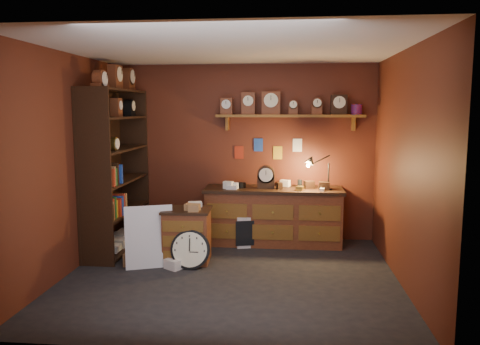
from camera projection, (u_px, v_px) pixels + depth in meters
name	position (u px, v px, depth m)	size (l,w,h in m)	color
floor	(230.00, 276.00, 5.69)	(4.00, 4.00, 0.00)	black
room_shell	(235.00, 134.00, 5.56)	(4.02, 3.62, 2.71)	#5D2616
shelving_unit	(114.00, 163.00, 6.66)	(0.47, 1.60, 2.58)	black
workbench	(273.00, 213.00, 7.03)	(2.06, 0.66, 1.36)	brown
low_cabinet	(187.00, 233.00, 6.21)	(0.65, 0.55, 0.80)	brown
big_round_clock	(190.00, 250.00, 5.95)	(0.50, 0.17, 0.50)	black
white_panel	(150.00, 266.00, 6.05)	(0.61, 0.03, 0.82)	silver
mini_fridge	(250.00, 229.00, 7.02)	(0.54, 0.56, 0.46)	silver
floor_box_a	(136.00, 258.00, 6.10)	(0.28, 0.24, 0.17)	#9D6F44
floor_box_b	(176.00, 263.00, 5.99)	(0.21, 0.25, 0.12)	white
floor_box_c	(197.00, 250.00, 6.44)	(0.24, 0.20, 0.18)	#9D6F44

